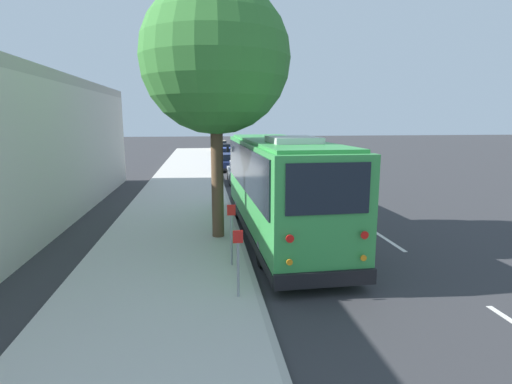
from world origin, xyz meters
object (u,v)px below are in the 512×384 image
parked_sedan_black (224,150)px  street_tree (215,49)px  parked_sedan_silver (241,172)px  sign_post_far (232,234)px  sign_post_near (238,263)px  shuttle_bus (279,183)px  parked_sedan_blue (228,155)px  parked_sedan_tan (220,146)px  parked_sedan_navy (231,162)px

parked_sedan_black → street_tree: bearing=179.4°
parked_sedan_silver → street_tree: size_ratio=0.48×
sign_post_far → sign_post_near: bearing=180.0°
shuttle_bus → street_tree: 4.74m
shuttle_bus → parked_sedan_blue: 24.83m
shuttle_bus → parked_sedan_silver: bearing=-0.8°
parked_sedan_blue → street_tree: size_ratio=0.49×
parked_sedan_tan → sign_post_far: size_ratio=2.58×
parked_sedan_silver → street_tree: bearing=171.7°
shuttle_bus → parked_sedan_blue: size_ratio=2.36×
street_tree → parked_sedan_blue: bearing=-4.4°
parked_sedan_black → sign_post_far: sign_post_far is taller
street_tree → sign_post_near: 7.09m
parked_sedan_navy → parked_sedan_blue: bearing=3.4°
sign_post_far → shuttle_bus: bearing=-32.3°
shuttle_bus → parked_sedan_navy: size_ratio=2.12×
parked_sedan_blue → parked_sedan_navy: bearing=-177.5°
parked_sedan_blue → sign_post_far: 27.75m
shuttle_bus → parked_sedan_silver: shuttle_bus is taller
parked_sedan_black → sign_post_near: size_ratio=2.86×
parked_sedan_navy → sign_post_near: (-23.52, 1.53, 0.33)m
sign_post_near → shuttle_bus: bearing=-20.8°
parked_sedan_navy → parked_sedan_tan: bearing=4.5°
shuttle_bus → sign_post_near: shuttle_bus is taller
parked_sedan_silver → parked_sedan_tan: (25.70, 0.18, -0.02)m
parked_sedan_tan → street_tree: bearing=175.5°
parked_sedan_black → street_tree: 31.76m
shuttle_bus → sign_post_far: (-2.90, 1.84, -0.88)m
shuttle_bus → parked_sedan_navy: bearing=-0.5°
parked_sedan_silver → sign_post_far: (-15.07, 1.71, 0.38)m
shuttle_bus → parked_sedan_black: bearing=-1.2°
parked_sedan_silver → parked_sedan_tan: size_ratio=0.98×
parked_sedan_blue → sign_post_far: size_ratio=2.57×
parked_sedan_blue → sign_post_near: sign_post_near is taller
parked_sedan_blue → parked_sedan_black: size_ratio=0.99×
shuttle_bus → street_tree: (-0.04, 2.09, 4.26)m
shuttle_bus → street_tree: street_tree is taller
parked_sedan_navy → sign_post_near: sign_post_near is taller
parked_sedan_blue → sign_post_near: 29.69m
parked_sedan_silver → sign_post_near: (-17.01, 1.71, 0.31)m
parked_sedan_silver → sign_post_far: sign_post_far is taller
shuttle_bus → parked_sedan_tan: 37.89m
parked_sedan_navy → parked_sedan_tan: size_ratio=1.11×
parked_sedan_black → sign_post_far: size_ratio=2.61×
parked_sedan_tan → sign_post_near: (-42.72, 1.53, 0.32)m
parked_sedan_silver → sign_post_far: 15.17m
parked_sedan_navy → parked_sedan_blue: size_ratio=1.12×
parked_sedan_black → parked_sedan_tan: 6.70m
parked_sedan_navy → parked_sedan_tan: (19.20, -0.01, 0.00)m
parked_sedan_black → shuttle_bus: bearing=-176.8°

